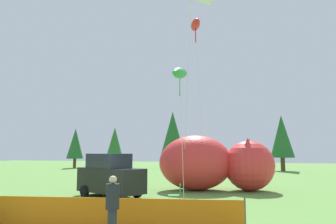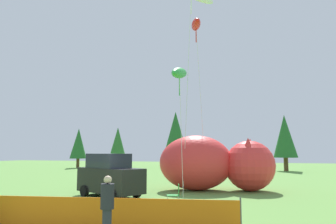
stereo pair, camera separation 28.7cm
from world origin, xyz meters
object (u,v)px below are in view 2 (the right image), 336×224
at_px(parked_car, 110,176).
at_px(folding_chair, 175,193).
at_px(inflatable_cat, 213,165).
at_px(kite_red_lizard, 196,25).
at_px(spectator_in_red_shirt, 107,204).
at_px(kite_green_fish, 179,73).

bearing_deg(parked_car, folding_chair, 2.84).
relative_size(inflatable_cat, kite_red_lizard, 0.63).
relative_size(spectator_in_red_shirt, kite_green_fish, 0.23).
bearing_deg(inflatable_cat, kite_green_fish, -120.85).
relative_size(folding_chair, kite_green_fish, 0.13).
bearing_deg(folding_chair, spectator_in_red_shirt, 70.05).
distance_m(parked_car, kite_red_lizard, 12.17).
height_order(spectator_in_red_shirt, kite_red_lizard, kite_red_lizard).
height_order(folding_chair, spectator_in_red_shirt, spectator_in_red_shirt).
distance_m(kite_red_lizard, kite_green_fish, 6.27).
height_order(parked_car, kite_red_lizard, kite_red_lizard).
bearing_deg(kite_red_lizard, spectator_in_red_shirt, -87.59).
distance_m(parked_car, spectator_in_red_shirt, 8.73).
bearing_deg(kite_green_fish, folding_chair, -77.55).
relative_size(kite_red_lizard, kite_green_fish, 1.59).
bearing_deg(kite_green_fish, spectator_in_red_shirt, -86.76).
height_order(folding_chair, inflatable_cat, inflatable_cat).
distance_m(spectator_in_red_shirt, kite_green_fish, 10.72).
bearing_deg(folding_chair, kite_green_fish, -96.20).
distance_m(parked_car, folding_chair, 4.58).
relative_size(folding_chair, inflatable_cat, 0.13).
xyz_separation_m(inflatable_cat, kite_green_fish, (-1.19, -3.30, 5.23)).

